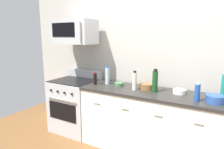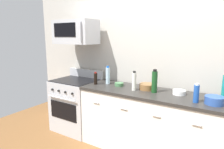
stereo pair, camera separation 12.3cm
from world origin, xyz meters
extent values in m
cube|color=#B7B2A8|center=(0.00, 0.41, 1.35)|extent=(5.10, 0.10, 2.70)
cube|color=silver|center=(0.00, 0.00, 0.44)|extent=(1.98, 0.62, 0.88)
cube|color=#2D2B28|center=(0.00, 0.00, 0.90)|extent=(2.01, 0.65, 0.04)
cylinder|color=silver|center=(-0.69, -0.32, 0.72)|extent=(0.10, 0.02, 0.02)
cylinder|color=silver|center=(-0.23, -0.32, 0.72)|extent=(0.10, 0.02, 0.02)
cylinder|color=silver|center=(0.23, -0.32, 0.72)|extent=(0.10, 0.02, 0.02)
cylinder|color=silver|center=(0.69, -0.32, 0.72)|extent=(0.10, 0.02, 0.02)
cube|color=#B7BABF|center=(-1.38, 0.00, 0.46)|extent=(0.76, 0.64, 0.91)
cube|color=black|center=(-1.38, -0.32, 0.45)|extent=(0.58, 0.01, 0.30)
cylinder|color=#B7BABF|center=(-1.38, -0.35, 0.68)|extent=(0.61, 0.02, 0.02)
cube|color=#B7BABF|center=(-1.38, 0.29, 0.99)|extent=(0.76, 0.06, 0.16)
cube|color=black|center=(-1.38, 0.00, 0.92)|extent=(0.73, 0.61, 0.01)
cylinder|color=black|center=(-1.61, -0.33, 0.79)|extent=(0.04, 0.02, 0.04)
cylinder|color=black|center=(-1.45, -0.33, 0.79)|extent=(0.04, 0.02, 0.04)
cylinder|color=black|center=(-1.30, -0.33, 0.79)|extent=(0.04, 0.02, 0.04)
cylinder|color=black|center=(-1.15, -0.33, 0.79)|extent=(0.04, 0.02, 0.04)
cube|color=#B7BABF|center=(-1.38, 0.05, 1.75)|extent=(0.74, 0.40, 0.40)
cube|color=black|center=(-1.44, -0.15, 1.78)|extent=(0.48, 0.01, 0.22)
cube|color=#B7BABF|center=(-1.08, -0.17, 1.75)|extent=(0.02, 0.04, 0.30)
cylinder|color=#19471E|center=(0.07, 0.00, 1.07)|extent=(0.08, 0.08, 0.29)
cylinder|color=black|center=(0.07, 0.00, 1.23)|extent=(0.05, 0.05, 0.03)
cylinder|color=#197F7A|center=(0.91, 0.22, 1.07)|extent=(0.08, 0.08, 0.29)
cylinder|color=#1E4CA5|center=(0.63, -0.14, 1.02)|extent=(0.06, 0.06, 0.21)
cylinder|color=silver|center=(0.63, -0.14, 1.14)|extent=(0.04, 0.04, 0.02)
cylinder|color=silver|center=(-0.21, -0.05, 1.05)|extent=(0.06, 0.06, 0.25)
cylinder|color=black|center=(-0.21, -0.05, 1.19)|extent=(0.04, 0.04, 0.03)
cylinder|color=black|center=(-0.89, -0.06, 1.01)|extent=(0.06, 0.06, 0.18)
cylinder|color=maroon|center=(-0.89, -0.06, 1.11)|extent=(0.04, 0.04, 0.02)
cylinder|color=silver|center=(-0.74, 0.08, 1.05)|extent=(0.07, 0.07, 0.26)
cylinder|color=blue|center=(-0.74, 0.08, 1.20)|extent=(0.04, 0.04, 0.03)
cylinder|color=brown|center=(-0.07, 0.10, 0.96)|extent=(0.23, 0.23, 0.08)
torus|color=brown|center=(-0.07, 0.10, 1.00)|extent=(0.23, 0.23, 0.01)
cylinder|color=brown|center=(-0.07, 0.10, 0.93)|extent=(0.13, 0.13, 0.01)
cylinder|color=white|center=(0.39, 0.08, 0.95)|extent=(0.17, 0.17, 0.06)
torus|color=white|center=(0.39, 0.08, 0.98)|extent=(0.17, 0.17, 0.01)
cylinder|color=white|center=(0.39, 0.08, 0.92)|extent=(0.09, 0.09, 0.01)
cylinder|color=#477A4C|center=(-0.52, 0.05, 0.95)|extent=(0.14, 0.14, 0.05)
torus|color=#477A4C|center=(-0.52, 0.05, 0.97)|extent=(0.14, 0.14, 0.01)
cylinder|color=#477A4C|center=(-0.52, 0.05, 0.92)|extent=(0.08, 0.08, 0.01)
cylinder|color=#2D519E|center=(0.82, -0.09, 0.97)|extent=(0.21, 0.21, 0.09)
torus|color=#2D519E|center=(0.82, -0.09, 1.01)|extent=(0.21, 0.21, 0.01)
cylinder|color=#2D519E|center=(0.82, -0.09, 0.93)|extent=(0.12, 0.12, 0.01)
camera|label=1|loc=(0.88, -2.60, 1.69)|focal=31.72mm
camera|label=2|loc=(0.98, -2.54, 1.69)|focal=31.72mm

